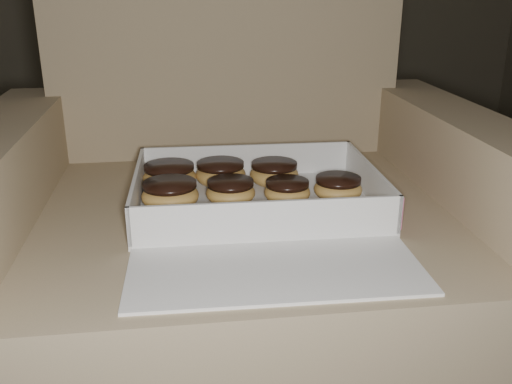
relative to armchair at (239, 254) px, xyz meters
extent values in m
cube|color=#826E53|center=(0.00, -0.05, -0.09)|extent=(0.77, 0.77, 0.45)
cube|color=#826E53|center=(0.00, 0.30, 0.41)|extent=(0.77, 0.15, 0.56)
cube|color=#826E53|center=(-0.42, -0.05, -0.02)|extent=(0.13, 0.77, 0.60)
cube|color=#826E53|center=(0.42, -0.05, -0.02)|extent=(0.13, 0.77, 0.60)
cube|color=white|center=(0.02, -0.08, 0.14)|extent=(0.43, 0.33, 0.01)
cube|color=white|center=(0.03, 0.08, 0.17)|extent=(0.42, 0.01, 0.06)
cube|color=white|center=(0.02, -0.23, 0.17)|extent=(0.42, 0.01, 0.06)
cube|color=white|center=(-0.19, -0.07, 0.17)|extent=(0.01, 0.32, 0.06)
cube|color=white|center=(0.23, -0.08, 0.17)|extent=(0.01, 0.32, 0.06)
cube|color=#BD4C74|center=(0.24, -0.08, 0.17)|extent=(0.01, 0.31, 0.05)
cube|color=white|center=(0.02, -0.32, 0.14)|extent=(0.42, 0.19, 0.01)
ellipsoid|color=#E5B150|center=(-0.02, -0.08, 0.16)|extent=(0.09, 0.09, 0.04)
cylinder|color=black|center=(-0.02, -0.08, 0.18)|extent=(0.08, 0.08, 0.01)
ellipsoid|color=#E5B150|center=(0.07, 0.00, 0.16)|extent=(0.09, 0.09, 0.05)
cylinder|color=black|center=(0.07, 0.00, 0.18)|extent=(0.09, 0.09, 0.01)
ellipsoid|color=#E5B150|center=(0.17, -0.09, 0.16)|extent=(0.09, 0.09, 0.04)
cylinder|color=black|center=(0.17, -0.09, 0.18)|extent=(0.08, 0.08, 0.01)
ellipsoid|color=#E5B150|center=(-0.13, -0.09, 0.17)|extent=(0.10, 0.10, 0.05)
cylinder|color=black|center=(-0.13, -0.09, 0.19)|extent=(0.09, 0.09, 0.01)
ellipsoid|color=#E5B150|center=(-0.13, 0.01, 0.17)|extent=(0.10, 0.10, 0.05)
cylinder|color=black|center=(-0.13, 0.01, 0.19)|extent=(0.09, 0.09, 0.01)
ellipsoid|color=#E5B150|center=(0.08, -0.09, 0.16)|extent=(0.08, 0.08, 0.04)
cylinder|color=black|center=(0.08, -0.09, 0.18)|extent=(0.08, 0.08, 0.01)
ellipsoid|color=#E5B150|center=(-0.03, 0.02, 0.16)|extent=(0.10, 0.10, 0.05)
cylinder|color=black|center=(-0.03, 0.02, 0.19)|extent=(0.09, 0.09, 0.01)
ellipsoid|color=black|center=(0.07, -0.14, 0.14)|extent=(0.01, 0.01, 0.00)
ellipsoid|color=black|center=(-0.16, -0.09, 0.14)|extent=(0.01, 0.01, 0.00)
ellipsoid|color=black|center=(-0.08, -0.14, 0.14)|extent=(0.01, 0.01, 0.00)
ellipsoid|color=black|center=(-0.05, -0.17, 0.14)|extent=(0.01, 0.01, 0.00)
ellipsoid|color=black|center=(0.20, -0.12, 0.14)|extent=(0.01, 0.01, 0.00)
camera|label=1|loc=(-0.10, -1.02, 0.52)|focal=40.00mm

